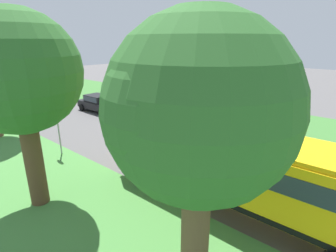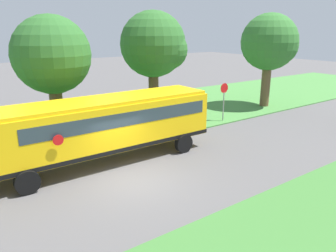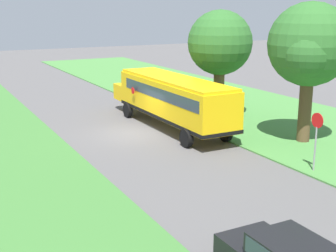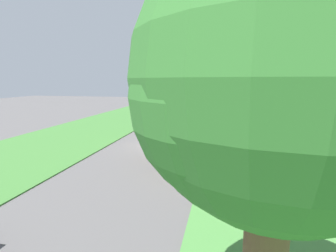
# 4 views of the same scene
# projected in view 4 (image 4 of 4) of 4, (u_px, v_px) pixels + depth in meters

# --- Properties ---
(ground_plane) EXTENTS (120.00, 120.00, 0.00)m
(ground_plane) POSITION_uv_depth(u_px,v_px,m) (158.00, 145.00, 21.58)
(ground_plane) COLOR #565454
(grass_verge) EXTENTS (12.00, 80.00, 0.08)m
(grass_verge) POSITION_uv_depth(u_px,v_px,m) (288.00, 152.00, 19.51)
(grass_verge) COLOR #47843D
(grass_verge) RESTS_ON ground
(grass_far_side) EXTENTS (10.00, 80.00, 0.07)m
(grass_far_side) POSITION_uv_depth(u_px,v_px,m) (61.00, 140.00, 23.43)
(grass_far_side) COLOR #3D7533
(grass_far_side) RESTS_ON ground
(school_bus) EXTENTS (2.85, 12.42, 3.16)m
(school_bus) POSITION_uv_depth(u_px,v_px,m) (192.00, 123.00, 20.81)
(school_bus) COLOR yellow
(school_bus) RESTS_ON ground
(oak_tree_beside_bus) EXTENTS (4.23, 4.19, 7.10)m
(oak_tree_beside_bus) POSITION_uv_depth(u_px,v_px,m) (248.00, 85.00, 20.26)
(oak_tree_beside_bus) COLOR brown
(oak_tree_beside_bus) RESTS_ON ground
(oak_tree_roadside_mid) EXTENTS (4.42, 4.42, 7.55)m
(oak_tree_roadside_mid) POSITION_uv_depth(u_px,v_px,m) (271.00, 82.00, 13.25)
(oak_tree_roadside_mid) COLOR brown
(oak_tree_roadside_mid) RESTS_ON ground
(oak_tree_far_end) EXTENTS (4.53, 4.53, 7.60)m
(oak_tree_far_end) POSITION_uv_depth(u_px,v_px,m) (268.00, 87.00, 3.93)
(oak_tree_far_end) COLOR brown
(oak_tree_far_end) RESTS_ON ground
(stop_sign) EXTENTS (0.08, 0.68, 2.74)m
(stop_sign) POSITION_uv_depth(u_px,v_px,m) (207.00, 168.00, 10.84)
(stop_sign) COLOR gray
(stop_sign) RESTS_ON ground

